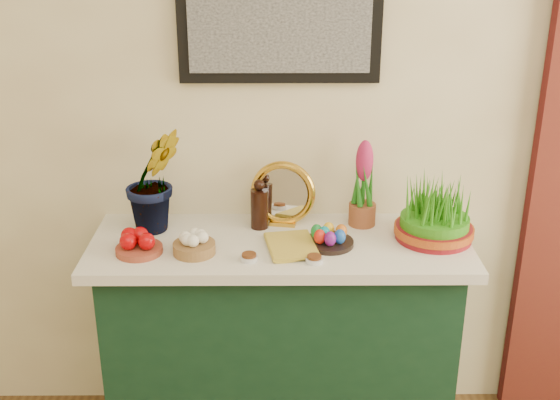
% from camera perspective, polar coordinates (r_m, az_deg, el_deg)
% --- Properties ---
extents(sideboard, '(1.30, 0.45, 0.85)m').
position_cam_1_polar(sideboard, '(2.83, -0.01, -11.78)').
color(sideboard, '#133520').
rests_on(sideboard, ground).
extents(tablecloth, '(1.40, 0.55, 0.04)m').
position_cam_1_polar(tablecloth, '(2.61, -0.01, -3.65)').
color(tablecloth, silver).
rests_on(tablecloth, sideboard).
extents(hyacinth_green, '(0.34, 0.32, 0.53)m').
position_cam_1_polar(hyacinth_green, '(2.64, -10.26, 2.95)').
color(hyacinth_green, '#1F6C17').
rests_on(hyacinth_green, tablecloth).
extents(apple_bowl, '(0.19, 0.19, 0.08)m').
position_cam_1_polar(apple_bowl, '(2.54, -11.41, -3.51)').
color(apple_bowl, brown).
rests_on(apple_bowl, tablecloth).
extents(garlic_basket, '(0.18, 0.18, 0.08)m').
position_cam_1_polar(garlic_basket, '(2.51, -7.00, -3.60)').
color(garlic_basket, olive).
rests_on(garlic_basket, tablecloth).
extents(vinegar_cruet, '(0.07, 0.07, 0.20)m').
position_cam_1_polar(vinegar_cruet, '(2.67, -1.69, -0.54)').
color(vinegar_cruet, black).
rests_on(vinegar_cruet, tablecloth).
extents(mirror, '(0.26, 0.10, 0.25)m').
position_cam_1_polar(mirror, '(2.69, 0.24, 0.48)').
color(mirror, gold).
rests_on(mirror, tablecloth).
extents(book, '(0.19, 0.24, 0.03)m').
position_cam_1_polar(book, '(2.52, -0.97, -3.83)').
color(book, gold).
rests_on(book, tablecloth).
extents(spice_dish_left, '(0.06, 0.06, 0.03)m').
position_cam_1_polar(spice_dish_left, '(2.45, -2.53, -4.67)').
color(spice_dish_left, silver).
rests_on(spice_dish_left, tablecloth).
extents(spice_dish_right, '(0.06, 0.06, 0.03)m').
position_cam_1_polar(spice_dish_right, '(2.44, 2.81, -4.83)').
color(spice_dish_right, silver).
rests_on(spice_dish_right, tablecloth).
extents(egg_plate, '(0.23, 0.23, 0.07)m').
position_cam_1_polar(egg_plate, '(2.56, 3.99, -3.09)').
color(egg_plate, black).
rests_on(egg_plate, tablecloth).
extents(hyacinth_pink, '(0.10, 0.10, 0.34)m').
position_cam_1_polar(hyacinth_pink, '(2.69, 6.78, 1.02)').
color(hyacinth_pink, brown).
rests_on(hyacinth_pink, tablecloth).
extents(wheatgrass_sabzeh, '(0.29, 0.29, 0.24)m').
position_cam_1_polar(wheatgrass_sabzeh, '(2.63, 12.51, -1.00)').
color(wheatgrass_sabzeh, maroon).
rests_on(wheatgrass_sabzeh, tablecloth).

